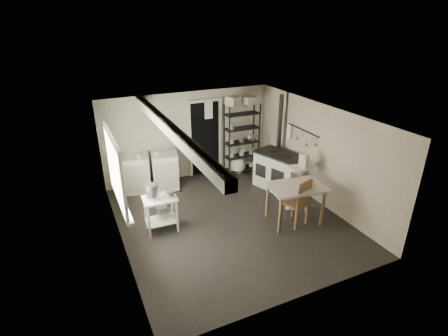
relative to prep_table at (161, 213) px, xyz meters
name	(u,v)px	position (x,y,z in m)	size (l,w,h in m)	color
floor	(230,219)	(1.44, -0.23, -0.40)	(5.00, 5.00, 0.00)	black
ceiling	(231,116)	(1.44, -0.23, 1.90)	(5.00, 5.00, 0.00)	beige
wall_back	(189,136)	(1.44, 2.27, 0.75)	(4.50, 0.02, 2.30)	#BAB59E
wall_front	(306,236)	(1.44, -2.73, 0.75)	(4.50, 0.02, 2.30)	#BAB59E
wall_left	(117,193)	(-0.81, -0.23, 0.75)	(0.02, 5.00, 2.30)	#BAB59E
wall_right	(319,154)	(3.69, -0.23, 0.75)	(0.02, 5.00, 2.30)	#BAB59E
window	(114,171)	(-0.78, -0.03, 1.10)	(0.12, 1.76, 1.28)	beige
doorway	(205,139)	(1.89, 2.24, 0.60)	(0.96, 0.10, 2.08)	beige
ceiling_beam	(170,129)	(0.24, -0.23, 1.80)	(0.18, 5.00, 0.18)	beige
wallpaper_panel	(319,154)	(3.68, -0.23, 0.75)	(0.01, 5.00, 2.30)	#C1B59C
utensil_rail	(302,130)	(3.63, 0.37, 1.15)	(0.06, 1.20, 0.44)	#AAAAAC
prep_table	(161,213)	(0.00, 0.00, 0.00)	(0.66, 0.47, 0.75)	beige
stockpot	(152,191)	(-0.13, 0.00, 0.54)	(0.24, 0.24, 0.26)	#AAAAAC
saucepan	(170,193)	(0.19, -0.08, 0.45)	(0.17, 0.17, 0.10)	#AAAAAC
bucket	(162,212)	(0.04, 0.04, -0.02)	(0.23, 0.23, 0.25)	#AAAAAC
base_cabinets	(151,172)	(0.29, 1.92, 0.06)	(1.40, 0.60, 0.92)	beige
mixing_bowl	(156,154)	(0.43, 1.84, 0.55)	(0.27, 0.27, 0.07)	silver
counter_cup	(138,157)	(-0.01, 1.80, 0.57)	(0.12, 0.12, 0.09)	silver
shelf_rack	(242,141)	(2.77, 1.83, 0.55)	(0.92, 0.36, 1.95)	black
shelf_jar	(231,128)	(2.43, 1.82, 0.96)	(0.08, 0.08, 0.17)	silver
storage_box_a	(234,103)	(2.50, 1.79, 1.61)	(0.33, 0.29, 0.22)	beige
storage_box_b	(249,102)	(2.94, 1.77, 1.59)	(0.30, 0.28, 0.19)	beige
stove	(279,172)	(3.20, 0.61, 0.04)	(0.66, 1.19, 0.94)	beige
stovepipe	(280,122)	(3.47, 1.10, 1.19)	(0.11, 0.11, 1.38)	black
side_ledge	(301,188)	(3.20, -0.31, 0.03)	(0.63, 0.34, 0.96)	beige
oats_box	(304,165)	(3.20, -0.32, 0.61)	(0.12, 0.20, 0.30)	beige
work_table	(295,206)	(2.64, -0.86, -0.02)	(1.11, 0.78, 0.85)	beige
table_cup	(309,187)	(2.89, -0.95, 0.41)	(0.10, 0.10, 0.09)	silver
chair	(295,203)	(2.60, -0.91, 0.08)	(0.43, 0.46, 1.05)	brown
flour_sack	(238,166)	(2.68, 1.81, -0.16)	(0.42, 0.36, 0.50)	white
floor_crock	(288,206)	(2.85, -0.37, -0.33)	(0.13, 0.13, 0.16)	silver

